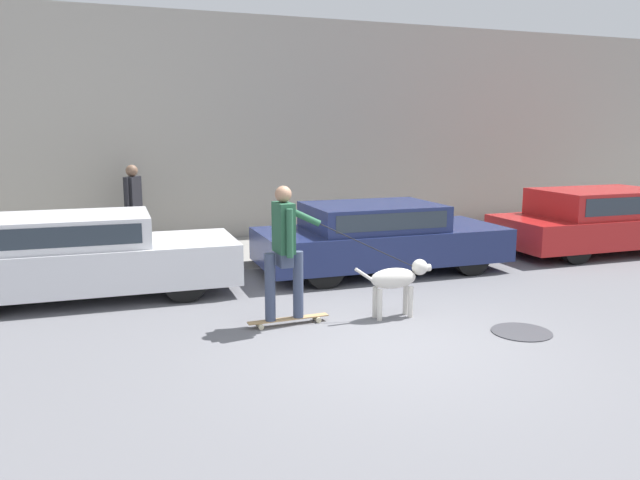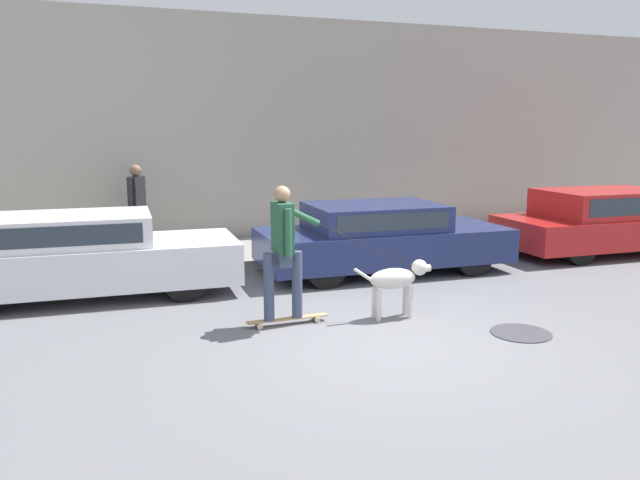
{
  "view_description": "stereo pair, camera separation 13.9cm",
  "coord_description": "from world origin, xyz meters",
  "px_view_note": "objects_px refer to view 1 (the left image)",
  "views": [
    {
      "loc": [
        -3.25,
        -6.25,
        2.52
      ],
      "look_at": [
        -0.19,
        1.85,
        0.95
      ],
      "focal_mm": 35.0,
      "sensor_mm": 36.0,
      "label": 1
    },
    {
      "loc": [
        -3.12,
        -6.29,
        2.52
      ],
      "look_at": [
        -0.19,
        1.85,
        0.95
      ],
      "focal_mm": 35.0,
      "sensor_mm": 36.0,
      "label": 2
    }
  ],
  "objects_px": {
    "parked_car_1": "(379,238)",
    "parked_car_2": "(604,221)",
    "dog": "(397,279)",
    "skateboarder": "(285,247)",
    "parked_car_0": "(80,257)",
    "pedestrian_with_bag": "(133,202)"
  },
  "relations": [
    {
      "from": "parked_car_0",
      "to": "parked_car_2",
      "type": "distance_m",
      "value": 10.01
    },
    {
      "from": "dog",
      "to": "pedestrian_with_bag",
      "type": "xyz_separation_m",
      "value": [
        -2.97,
        5.31,
        0.57
      ]
    },
    {
      "from": "parked_car_1",
      "to": "dog",
      "type": "bearing_deg",
      "value": -109.3
    },
    {
      "from": "parked_car_1",
      "to": "pedestrian_with_bag",
      "type": "distance_m",
      "value": 4.84
    },
    {
      "from": "parked_car_0",
      "to": "parked_car_1",
      "type": "distance_m",
      "value": 4.92
    },
    {
      "from": "parked_car_0",
      "to": "parked_car_1",
      "type": "xyz_separation_m",
      "value": [
        4.92,
        -0.0,
        -0.01
      ]
    },
    {
      "from": "skateboarder",
      "to": "pedestrian_with_bag",
      "type": "bearing_deg",
      "value": 104.68
    },
    {
      "from": "parked_car_0",
      "to": "skateboarder",
      "type": "height_order",
      "value": "skateboarder"
    },
    {
      "from": "skateboarder",
      "to": "parked_car_1",
      "type": "bearing_deg",
      "value": 42.12
    },
    {
      "from": "parked_car_2",
      "to": "dog",
      "type": "relative_size",
      "value": 4.21
    },
    {
      "from": "parked_car_0",
      "to": "pedestrian_with_bag",
      "type": "relative_size",
      "value": 2.74
    },
    {
      "from": "skateboarder",
      "to": "pedestrian_with_bag",
      "type": "xyz_separation_m",
      "value": [
        -1.47,
        5.11,
        0.05
      ]
    },
    {
      "from": "parked_car_1",
      "to": "pedestrian_with_bag",
      "type": "height_order",
      "value": "pedestrian_with_bag"
    },
    {
      "from": "parked_car_1",
      "to": "parked_car_2",
      "type": "bearing_deg",
      "value": 1.5
    },
    {
      "from": "parked_car_1",
      "to": "pedestrian_with_bag",
      "type": "bearing_deg",
      "value": 146.35
    },
    {
      "from": "pedestrian_with_bag",
      "to": "dog",
      "type": "bearing_deg",
      "value": 152.94
    },
    {
      "from": "parked_car_0",
      "to": "dog",
      "type": "bearing_deg",
      "value": -30.59
    },
    {
      "from": "parked_car_2",
      "to": "dog",
      "type": "bearing_deg",
      "value": -155.79
    },
    {
      "from": "parked_car_0",
      "to": "skateboarder",
      "type": "xyz_separation_m",
      "value": [
        2.45,
        -2.34,
        0.42
      ]
    },
    {
      "from": "parked_car_0",
      "to": "pedestrian_with_bag",
      "type": "distance_m",
      "value": 2.98
    },
    {
      "from": "dog",
      "to": "skateboarder",
      "type": "height_order",
      "value": "skateboarder"
    },
    {
      "from": "parked_car_1",
      "to": "skateboarder",
      "type": "height_order",
      "value": "skateboarder"
    }
  ]
}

